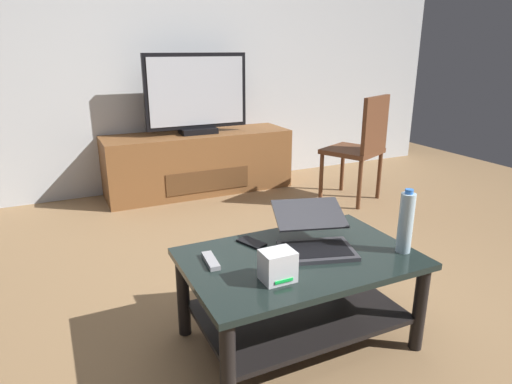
% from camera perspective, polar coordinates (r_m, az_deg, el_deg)
% --- Properties ---
extents(ground_plane, '(7.68, 7.68, 0.00)m').
position_cam_1_polar(ground_plane, '(2.41, 3.36, -15.45)').
color(ground_plane, olive).
extents(back_wall, '(6.40, 0.12, 2.80)m').
position_cam_1_polar(back_wall, '(4.40, -13.18, 18.52)').
color(back_wall, silver).
rests_on(back_wall, ground).
extents(coffee_table, '(1.03, 0.66, 0.44)m').
position_cam_1_polar(coffee_table, '(2.08, 5.52, -11.53)').
color(coffee_table, black).
rests_on(coffee_table, ground).
extents(media_cabinet, '(1.75, 0.53, 0.57)m').
position_cam_1_polar(media_cabinet, '(4.29, -7.34, 3.79)').
color(media_cabinet, brown).
rests_on(media_cabinet, ground).
extents(television, '(0.95, 0.20, 0.72)m').
position_cam_1_polar(television, '(4.17, -7.59, 12.16)').
color(television, black).
rests_on(television, media_cabinet).
extents(dining_chair, '(0.58, 0.58, 0.94)m').
position_cam_1_polar(dining_chair, '(4.01, 13.35, 6.02)').
color(dining_chair, '#59331E').
rests_on(dining_chair, ground).
extents(laptop, '(0.43, 0.46, 0.17)m').
position_cam_1_polar(laptop, '(2.08, 7.38, -5.50)').
color(laptop, '#333338').
rests_on(laptop, coffee_table).
extents(router_box, '(0.13, 0.11, 0.13)m').
position_cam_1_polar(router_box, '(1.78, 2.80, -9.42)').
color(router_box, silver).
rests_on(router_box, coffee_table).
extents(water_bottle_near, '(0.07, 0.07, 0.30)m').
position_cam_1_polar(water_bottle_near, '(2.10, 18.64, -3.71)').
color(water_bottle_near, silver).
rests_on(water_bottle_near, coffee_table).
extents(cell_phone, '(0.11, 0.16, 0.01)m').
position_cam_1_polar(cell_phone, '(2.12, -0.62, -6.44)').
color(cell_phone, black).
rests_on(cell_phone, coffee_table).
extents(tv_remote, '(0.06, 0.16, 0.02)m').
position_cam_1_polar(tv_remote, '(1.95, -5.81, -8.76)').
color(tv_remote, '#99999E').
rests_on(tv_remote, coffee_table).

